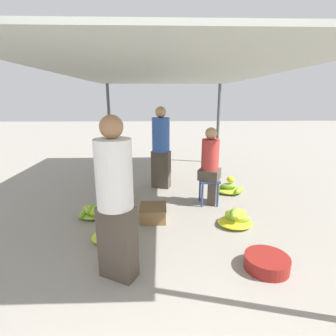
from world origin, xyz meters
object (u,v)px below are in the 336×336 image
banana_pile_right_0 (236,219)px  banana_pile_right_1 (229,188)px  crate_near (153,213)px  stool (209,184)px  basin_black (267,263)px  banana_pile_left_1 (112,233)px  vendor_foreground (115,199)px  vendor_seated (211,165)px  banana_pile_left_2 (92,212)px  banana_pile_left_0 (123,195)px  shopper_walking_mid (161,147)px

banana_pile_right_0 → banana_pile_right_1: 1.41m
banana_pile_right_0 → crate_near: size_ratio=1.26×
stool → banana_pile_right_0: (0.26, -0.83, -0.27)m
basin_black → banana_pile_right_0: 1.03m
banana_pile_left_1 → crate_near: size_ratio=1.36×
vendor_foreground → banana_pile_right_1: bearing=53.6°
vendor_seated → banana_pile_right_1: size_ratio=2.17×
banana_pile_left_2 → banana_pile_right_0: banana_pile_right_0 is taller
vendor_foreground → banana_pile_left_1: bearing=105.3°
banana_pile_right_0 → banana_pile_left_1: bearing=-168.8°
vendor_seated → banana_pile_left_0: size_ratio=2.80×
banana_pile_left_0 → banana_pile_right_1: (2.08, 0.33, 0.00)m
vendor_seated → banana_pile_right_0: vendor_seated is taller
shopper_walking_mid → banana_pile_left_2: bearing=-127.6°
basin_black → shopper_walking_mid: 3.13m
banana_pile_left_0 → crate_near: 1.03m
banana_pile_right_0 → banana_pile_left_2: bearing=171.3°
shopper_walking_mid → banana_pile_right_0: bearing=-58.1°
stool → banana_pile_left_1: size_ratio=0.84×
stool → banana_pile_left_1: bearing=-141.9°
vendor_seated → banana_pile_left_2: vendor_seated is taller
banana_pile_right_1 → banana_pile_right_0: bearing=-100.6°
stool → banana_pile_left_0: size_ratio=0.95×
vendor_seated → banana_pile_left_0: vendor_seated is taller
banana_pile_right_1 → shopper_walking_mid: size_ratio=0.37×
banana_pile_right_0 → vendor_seated: bearing=106.0°
shopper_walking_mid → stool: bearing=-48.0°
vendor_foreground → banana_pile_right_1: 3.17m
vendor_foreground → shopper_walking_mid: bearing=80.8°
banana_pile_left_2 → stool: bearing=14.3°
stool → banana_pile_right_0: 0.91m
vendor_foreground → banana_pile_left_2: bearing=114.0°
banana_pile_left_0 → crate_near: banana_pile_left_0 is taller
stool → banana_pile_left_0: bearing=172.0°
vendor_foreground → vendor_seated: bearing=55.6°
basin_black → shopper_walking_mid: bearing=112.4°
vendor_foreground → stool: size_ratio=3.65×
vendor_seated → shopper_walking_mid: size_ratio=0.81×
basin_black → crate_near: crate_near is taller
basin_black → banana_pile_left_1: size_ratio=0.89×
stool → banana_pile_right_1: size_ratio=0.74×
banana_pile_left_1 → banana_pile_right_0: banana_pile_right_0 is taller
stool → banana_pile_right_1: stool is taller
vendor_seated → banana_pile_left_1: vendor_seated is taller
basin_black → crate_near: 1.79m
basin_black → shopper_walking_mid: shopper_walking_mid is taller
vendor_seated → basin_black: size_ratio=2.78×
banana_pile_left_2 → vendor_foreground: bearing=-66.0°
basin_black → banana_pile_left_0: size_ratio=1.01×
basin_black → shopper_walking_mid: size_ratio=0.29×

